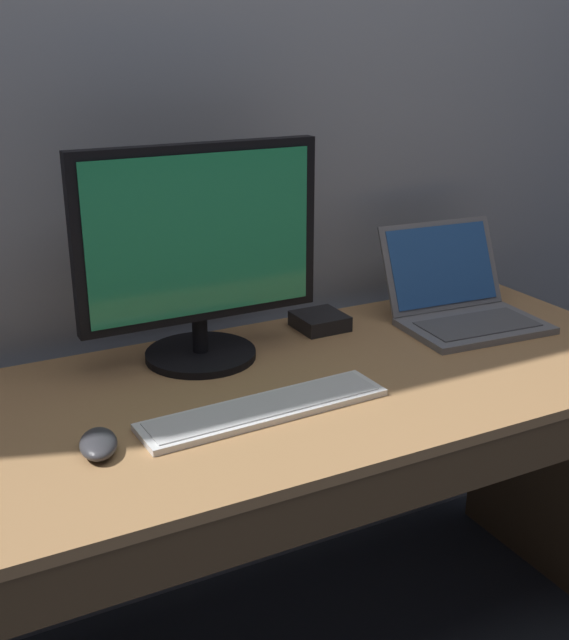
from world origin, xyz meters
The scene contains 6 objects.
desk centered at (0.00, -0.02, 0.51)m, with size 1.60×0.71×0.76m.
laptop_space_gray centered at (0.49, 0.12, 0.81)m, with size 0.35×0.34×0.23m.
external_monitor centered at (-0.17, 0.19, 1.01)m, with size 0.53×0.25×0.47m.
wired_keyboard centered at (-0.16, -0.10, 0.77)m, with size 0.50×0.13×0.01m.
computer_mouse centered at (-0.48, -0.10, 0.78)m, with size 0.06×0.11×0.03m, color #38383D.
external_drive_box centered at (0.16, 0.25, 0.78)m, with size 0.11×0.12×0.04m, color black.
Camera 1 is at (-0.75, -1.31, 1.44)m, focal length 44.14 mm.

